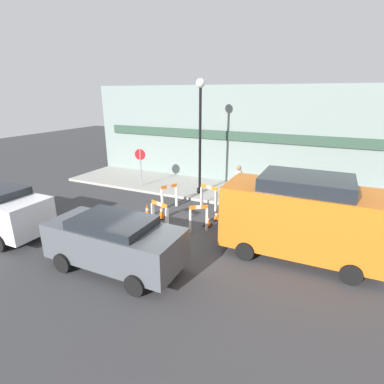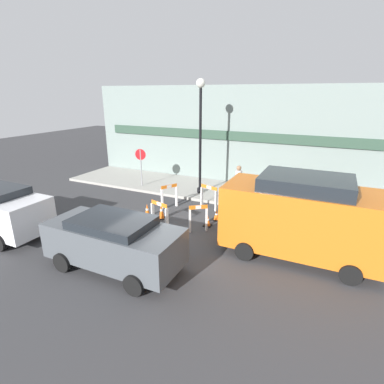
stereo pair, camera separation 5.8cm
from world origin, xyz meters
TOP-DOWN VIEW (x-y plane):
  - ground_plane at (0.00, 0.00)m, footprint 60.00×60.00m
  - sidewalk_slab at (0.00, 6.29)m, footprint 18.00×3.57m
  - storefront_facade at (0.00, 8.14)m, footprint 18.00×0.22m
  - streetlamp_post at (-0.74, 5.46)m, footprint 0.44×0.44m
  - stop_sign at (-4.17, 5.19)m, footprint 0.59×0.15m
  - barricade_0 at (0.96, 1.49)m, footprint 0.65×0.53m
  - barricade_1 at (0.43, 3.85)m, footprint 0.90×0.39m
  - barricade_2 at (-1.26, 3.18)m, footprint 0.53×0.77m
  - barricade_3 at (-0.58, 1.20)m, footprint 0.88×0.38m
  - traffic_cone_0 at (-0.94, 1.93)m, footprint 0.30×0.30m
  - traffic_cone_1 at (1.22, 2.78)m, footprint 0.30×0.30m
  - traffic_cone_2 at (-1.60, 1.85)m, footprint 0.30×0.30m
  - traffic_cone_3 at (1.11, 2.09)m, footprint 0.30×0.30m
  - person_worker at (2.24, 3.33)m, footprint 0.43×0.43m
  - person_pedestrian at (1.43, 5.00)m, footprint 0.42×0.42m
  - parked_car_1 at (-0.27, -1.88)m, footprint 4.16×1.87m
  - work_van at (4.65, 1.27)m, footprint 4.87×2.26m

SIDE VIEW (x-z plane):
  - ground_plane at x=0.00m, z-range 0.00..0.00m
  - sidewalk_slab at x=0.00m, z-range 0.00..0.14m
  - traffic_cone_1 at x=1.22m, z-range -0.01..0.46m
  - traffic_cone_3 at x=1.11m, z-range -0.01..0.47m
  - traffic_cone_2 at x=-1.60m, z-range -0.01..0.58m
  - traffic_cone_0 at x=-0.94m, z-range -0.01..0.67m
  - barricade_0 at x=0.96m, z-range 0.03..1.10m
  - barricade_3 at x=-0.58m, z-range 0.05..1.09m
  - barricade_2 at x=-1.26m, z-range 0.04..1.15m
  - barricade_1 at x=0.43m, z-range 0.05..1.16m
  - parked_car_1 at x=-0.27m, z-range 0.11..1.74m
  - person_worker at x=2.24m, z-range 0.07..1.82m
  - person_pedestrian at x=1.43m, z-range 0.22..1.97m
  - work_van at x=4.65m, z-range 0.10..2.80m
  - stop_sign at x=-4.17m, z-range 0.49..2.55m
  - storefront_facade at x=0.00m, z-range 0.00..5.50m
  - streetlamp_post at x=-0.74m, z-range 0.91..6.50m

